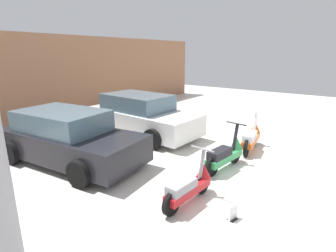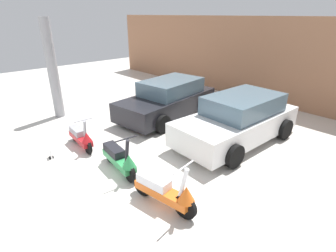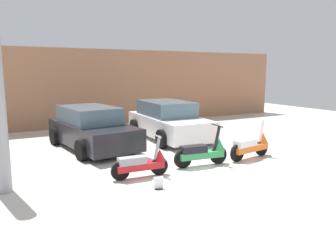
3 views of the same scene
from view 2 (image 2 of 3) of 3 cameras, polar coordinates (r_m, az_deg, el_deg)
ground_plane at (r=6.30m, az=-19.66°, el=-11.33°), size 28.00×28.00×0.00m
wall_back at (r=11.44m, az=21.58°, el=12.89°), size 19.60×0.12×3.35m
scooter_front_left at (r=7.55m, az=-18.39°, el=-2.20°), size 1.37×0.49×0.95m
scooter_front_right at (r=6.18m, az=-10.47°, el=-6.92°), size 1.49×0.54×1.04m
scooter_front_center at (r=5.07m, az=-0.57°, el=-13.88°), size 1.52×0.58×1.07m
car_rear_left at (r=9.37m, az=-0.01°, el=5.83°), size 2.22×4.00×1.30m
car_rear_center at (r=7.76m, az=15.02°, el=1.33°), size 2.03×4.00×1.34m
placard_near_left_scooter at (r=7.43m, az=-24.17°, el=-5.54°), size 0.20×0.15×0.26m
support_column_side at (r=9.91m, az=-23.85°, el=11.13°), size 0.34×0.34×3.35m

